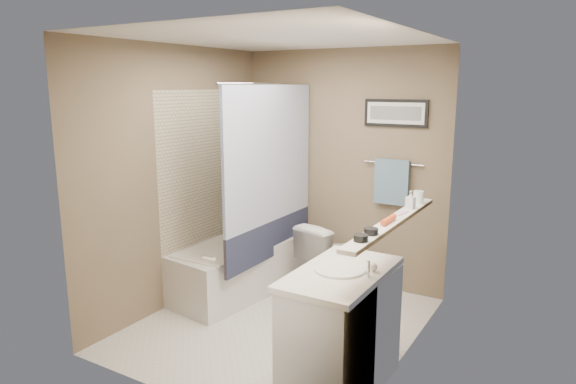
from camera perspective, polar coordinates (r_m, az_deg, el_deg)
The scene contains 33 objects.
ground at distance 4.61m, azimuth -0.98°, elevation -14.47°, with size 2.50×2.50×0.00m, color silver.
ceiling at distance 4.15m, azimuth -1.10°, elevation 16.49°, with size 2.20×2.50×0.04m, color white.
wall_back at distance 5.29m, azimuth 5.97°, elevation 2.59°, with size 2.20×0.04×2.40m, color brown.
wall_front at distance 3.26m, azimuth -12.45°, elevation -3.40°, with size 2.20×0.04×2.40m, color brown.
wall_left at distance 4.86m, azimuth -11.94°, elevation 1.59°, with size 0.04×2.50×2.40m, color brown.
wall_right at distance 3.78m, azimuth 13.05°, elevation -1.36°, with size 0.04×2.50×2.40m, color brown.
tile_surround at distance 5.28m, azimuth -8.29°, elevation 0.31°, with size 0.02×1.55×2.00m, color #C5B795.
curtain_rod at distance 4.77m, azimuth -2.04°, elevation 11.90°, with size 0.02×0.02×1.55m, color silver.
curtain_upper at distance 4.81m, azimuth -1.98°, elevation 4.14°, with size 0.03×1.45×1.28m, color silver.
curtain_lower at distance 4.99m, azimuth -1.92°, elevation -5.23°, with size 0.03×1.45×0.36m, color #232841.
mirror at distance 3.56m, azimuth 12.78°, elevation 4.73°, with size 0.02×1.60×1.00m, color silver.
shelf at distance 3.68m, azimuth 11.60°, elevation -3.26°, with size 0.12×1.60×0.03m, color silver.
towel_bar at distance 5.06m, azimuth 11.60°, elevation 3.14°, with size 0.02×0.02×0.60m, color silver.
towel at distance 5.07m, azimuth 11.44°, elevation 1.10°, with size 0.34×0.05×0.44m, color #83AABF.
art_frame at distance 5.03m, azimuth 11.89°, elevation 8.58°, with size 0.62×0.03×0.26m, color black.
art_mat at distance 5.01m, azimuth 11.84°, elevation 8.57°, with size 0.56×0.00×0.20m, color white.
art_image at distance 5.01m, azimuth 11.83°, elevation 8.57°, with size 0.50×0.00×0.13m, color #595959.
door at distance 2.98m, azimuth -4.58°, elevation -8.65°, with size 0.80×0.02×2.00m, color silver.
door_handle at distance 3.21m, azimuth -8.90°, elevation -7.25°, with size 0.02×0.02×0.10m, color silver.
bathtub at distance 5.24m, azimuth -5.51°, elevation -8.26°, with size 0.70×1.50×0.50m, color silver.
tub_rim at distance 5.16m, azimuth -5.57°, elevation -5.65°, with size 0.56×1.36×0.02m, color beige.
toilet at distance 5.18m, azimuth 4.85°, elevation -7.19°, with size 0.40×0.71×0.72m, color white.
vanity at distance 3.61m, azimuth 5.90°, elevation -15.27°, with size 0.50×0.90×0.80m, color silver.
countertop at distance 3.45m, azimuth 5.90°, elevation -9.00°, with size 0.54×0.96×0.04m, color silver.
sink_basin at distance 3.44m, azimuth 5.76°, elevation -8.54°, with size 0.34×0.34×0.01m, color silver.
faucet_spout at distance 3.35m, azimuth 8.90°, elevation -8.41°, with size 0.02×0.02×0.10m, color silver.
faucet_knob at distance 3.45m, azimuth 9.52°, elevation -8.21°, with size 0.05×0.05×0.05m, color silver.
candle_bowl_near at distance 3.14m, azimuth 8.10°, elevation -5.07°, with size 0.09×0.09×0.04m, color black.
candle_bowl_far at distance 3.29m, azimuth 9.21°, elevation -4.33°, with size 0.09×0.09×0.04m, color black.
hair_brush_front at distance 3.58m, azimuth 11.11°, elevation -3.05°, with size 0.04×0.04×0.22m, color #D2461D.
pink_comb at distance 3.85m, azimuth 12.57°, elevation -2.32°, with size 0.03×0.16×0.01m, color pink.
glass_jar at distance 4.21m, azimuth 14.29°, elevation -0.57°, with size 0.08×0.08×0.10m, color silver.
soap_bottle at distance 4.02m, azimuth 13.47°, elevation -0.84°, with size 0.06×0.06×0.14m, color #999999.
Camera 1 is at (2.17, -3.52, 2.04)m, focal length 32.00 mm.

